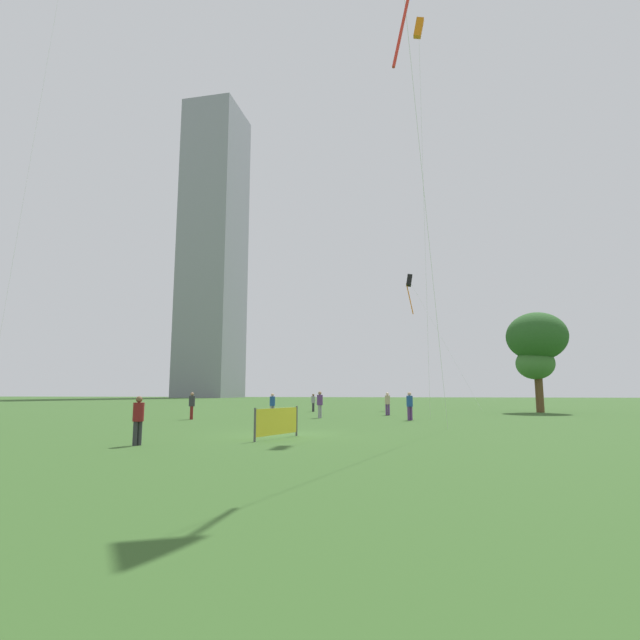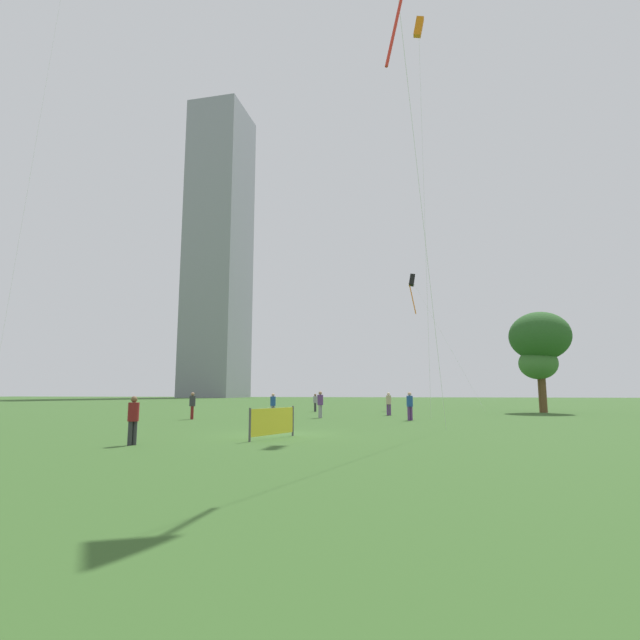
{
  "view_description": "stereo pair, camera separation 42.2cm",
  "coord_description": "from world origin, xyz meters",
  "px_view_note": "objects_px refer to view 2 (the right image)",
  "views": [
    {
      "loc": [
        4.75,
        -19.91,
        1.75
      ],
      "look_at": [
        -0.43,
        10.91,
        6.35
      ],
      "focal_mm": 27.41,
      "sensor_mm": 36.0,
      "label": 1
    },
    {
      "loc": [
        5.17,
        -19.84,
        1.75
      ],
      "look_at": [
        -0.43,
        10.91,
        6.35
      ],
      "focal_mm": 27.41,
      "sensor_mm": 36.0,
      "label": 2
    }
  ],
  "objects_px": {
    "park_tree_1": "(538,364)",
    "distant_highrise_0": "(219,249)",
    "person_standing_3": "(192,404)",
    "person_standing_4": "(273,404)",
    "person_standing_5": "(315,401)",
    "person_standing_6": "(389,402)",
    "person_standing_0": "(133,417)",
    "kite_flying_3": "(419,30)",
    "person_standing_1": "(410,404)",
    "park_tree_0": "(540,337)",
    "person_standing_2": "(320,403)",
    "event_banner": "(273,422)",
    "kite_flying_1": "(412,282)"
  },
  "relations": [
    {
      "from": "park_tree_1",
      "to": "distant_highrise_0",
      "type": "height_order",
      "value": "distant_highrise_0"
    },
    {
      "from": "person_standing_3",
      "to": "person_standing_4",
      "type": "xyz_separation_m",
      "value": [
        4.52,
        2.99,
        -0.04
      ]
    },
    {
      "from": "person_standing_4",
      "to": "person_standing_5",
      "type": "relative_size",
      "value": 1.05
    },
    {
      "from": "person_standing_6",
      "to": "distant_highrise_0",
      "type": "distance_m",
      "value": 127.68
    },
    {
      "from": "person_standing_3",
      "to": "distant_highrise_0",
      "type": "xyz_separation_m",
      "value": [
        -44.78,
        112.27,
        45.63
      ]
    },
    {
      "from": "person_standing_0",
      "to": "kite_flying_3",
      "type": "relative_size",
      "value": 0.06
    },
    {
      "from": "person_standing_4",
      "to": "person_standing_1",
      "type": "bearing_deg",
      "value": 128.98
    },
    {
      "from": "kite_flying_3",
      "to": "park_tree_1",
      "type": "bearing_deg",
      "value": 55.67
    },
    {
      "from": "person_standing_1",
      "to": "park_tree_0",
      "type": "distance_m",
      "value": 18.55
    },
    {
      "from": "person_standing_5",
      "to": "kite_flying_3",
      "type": "xyz_separation_m",
      "value": [
        9.55,
        -12.59,
        25.21
      ]
    },
    {
      "from": "person_standing_2",
      "to": "event_banner",
      "type": "height_order",
      "value": "person_standing_2"
    },
    {
      "from": "person_standing_1",
      "to": "person_standing_6",
      "type": "xyz_separation_m",
      "value": [
        -1.55,
        6.21,
        -0.02
      ]
    },
    {
      "from": "distant_highrise_0",
      "to": "person_standing_0",
      "type": "bearing_deg",
      "value": -65.98
    },
    {
      "from": "person_standing_1",
      "to": "park_tree_0",
      "type": "relative_size",
      "value": 0.2
    },
    {
      "from": "person_standing_5",
      "to": "kite_flying_3",
      "type": "relative_size",
      "value": 0.06
    },
    {
      "from": "person_standing_2",
      "to": "distant_highrise_0",
      "type": "height_order",
      "value": "distant_highrise_0"
    },
    {
      "from": "kite_flying_1",
      "to": "person_standing_2",
      "type": "bearing_deg",
      "value": -108.84
    },
    {
      "from": "park_tree_0",
      "to": "kite_flying_3",
      "type": "bearing_deg",
      "value": -125.16
    },
    {
      "from": "person_standing_6",
      "to": "kite_flying_3",
      "type": "relative_size",
      "value": 0.06
    },
    {
      "from": "person_standing_2",
      "to": "person_standing_4",
      "type": "distance_m",
      "value": 3.3
    },
    {
      "from": "person_standing_4",
      "to": "distant_highrise_0",
      "type": "height_order",
      "value": "distant_highrise_0"
    },
    {
      "from": "park_tree_0",
      "to": "event_banner",
      "type": "xyz_separation_m",
      "value": [
        -16.37,
        -26.59,
        -5.85
      ]
    },
    {
      "from": "person_standing_2",
      "to": "kite_flying_1",
      "type": "bearing_deg",
      "value": -0.01
    },
    {
      "from": "person_standing_4",
      "to": "park_tree_0",
      "type": "bearing_deg",
      "value": 169.66
    },
    {
      "from": "park_tree_1",
      "to": "person_standing_4",
      "type": "bearing_deg",
      "value": -149.13
    },
    {
      "from": "person_standing_5",
      "to": "person_standing_6",
      "type": "distance_m",
      "value": 8.95
    },
    {
      "from": "person_standing_4",
      "to": "person_standing_2",
      "type": "bearing_deg",
      "value": 139.12
    },
    {
      "from": "person_standing_4",
      "to": "event_banner",
      "type": "distance_m",
      "value": 15.15
    },
    {
      "from": "distant_highrise_0",
      "to": "kite_flying_1",
      "type": "bearing_deg",
      "value": -54.01
    },
    {
      "from": "person_standing_4",
      "to": "event_banner",
      "type": "xyz_separation_m",
      "value": [
        4.11,
        -14.58,
        -0.31
      ]
    },
    {
      "from": "person_standing_3",
      "to": "person_standing_5",
      "type": "distance_m",
      "value": 14.49
    },
    {
      "from": "person_standing_4",
      "to": "person_standing_6",
      "type": "bearing_deg",
      "value": 169.79
    },
    {
      "from": "person_standing_2",
      "to": "park_tree_0",
      "type": "xyz_separation_m",
      "value": [
        17.18,
        12.02,
        5.45
      ]
    },
    {
      "from": "person_standing_2",
      "to": "kite_flying_3",
      "type": "height_order",
      "value": "kite_flying_3"
    },
    {
      "from": "person_standing_2",
      "to": "person_standing_0",
      "type": "bearing_deg",
      "value": -171.33
    },
    {
      "from": "person_standing_0",
      "to": "person_standing_6",
      "type": "bearing_deg",
      "value": 11.97
    },
    {
      "from": "kite_flying_3",
      "to": "person_standing_6",
      "type": "bearing_deg",
      "value": 112.83
    },
    {
      "from": "person_standing_5",
      "to": "person_standing_4",
      "type": "bearing_deg",
      "value": -39.71
    },
    {
      "from": "person_standing_6",
      "to": "distant_highrise_0",
      "type": "xyz_separation_m",
      "value": [
        -56.98,
        104.76,
        45.64
      ]
    },
    {
      "from": "person_standing_3",
      "to": "distant_highrise_0",
      "type": "distance_m",
      "value": 129.2
    },
    {
      "from": "person_standing_1",
      "to": "kite_flying_1",
      "type": "height_order",
      "value": "kite_flying_1"
    },
    {
      "from": "person_standing_2",
      "to": "kite_flying_1",
      "type": "relative_size",
      "value": 0.12
    },
    {
      "from": "person_standing_3",
      "to": "person_standing_5",
      "type": "height_order",
      "value": "person_standing_3"
    },
    {
      "from": "person_standing_1",
      "to": "distant_highrise_0",
      "type": "relative_size",
      "value": 0.02
    },
    {
      "from": "person_standing_2",
      "to": "park_tree_1",
      "type": "xyz_separation_m",
      "value": [
        16.95,
        12.11,
        3.12
      ]
    },
    {
      "from": "park_tree_0",
      "to": "park_tree_1",
      "type": "height_order",
      "value": "park_tree_0"
    },
    {
      "from": "park_tree_0",
      "to": "person_standing_2",
      "type": "bearing_deg",
      "value": -145.04
    },
    {
      "from": "park_tree_1",
      "to": "distant_highrise_0",
      "type": "xyz_separation_m",
      "value": [
        -69.54,
        97.18,
        42.47
      ]
    },
    {
      "from": "person_standing_4",
      "to": "kite_flying_3",
      "type": "bearing_deg",
      "value": 127.65
    },
    {
      "from": "person_standing_0",
      "to": "distant_highrise_0",
      "type": "distance_m",
      "value": 143.65
    }
  ]
}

